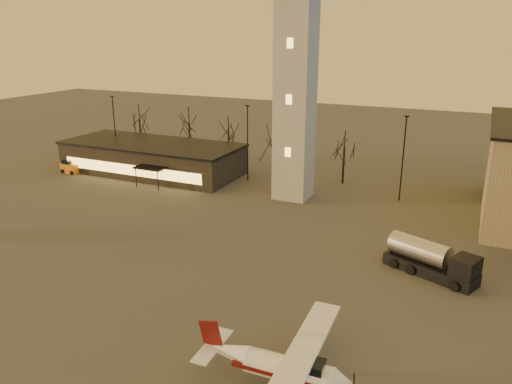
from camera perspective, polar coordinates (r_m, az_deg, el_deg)
ground at (r=36.81m, az=-12.98°, el=-14.14°), size 220.00×220.00×0.00m
control_tower at (r=57.82m, az=4.61°, el=14.99°), size 6.80×6.80×32.60m
terminal at (r=72.16m, az=-11.76°, el=3.87°), size 25.40×12.20×4.30m
light_poles at (r=60.14m, az=5.13°, el=4.57°), size 58.50×12.25×10.14m
tree_row at (r=72.96m, az=-3.29°, el=7.42°), size 37.20×9.20×8.80m
cessna_front at (r=29.51m, az=4.11°, el=-20.00°), size 9.69×12.25×3.38m
fuel_truck at (r=43.91m, az=19.28°, el=-7.54°), size 7.92×4.95×2.84m
service_cart at (r=75.63m, az=-20.40°, el=2.60°), size 2.95×2.01×1.80m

